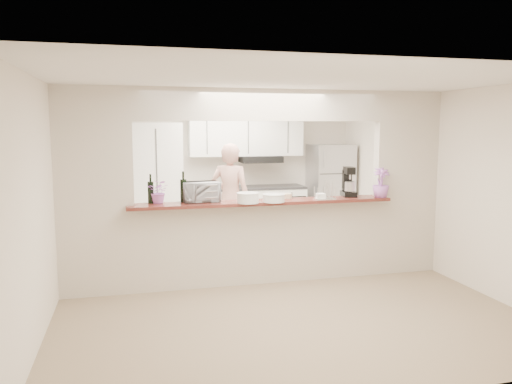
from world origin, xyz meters
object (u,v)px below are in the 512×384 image
object	(u,v)px
toaster_oven	(201,192)
stand_mixer	(348,183)
person	(230,199)
refrigerator	(330,189)

from	to	relation	value
toaster_oven	stand_mixer	bearing A→B (deg)	-4.50
toaster_oven	person	xyz separation A→B (m)	(0.69, 1.54, -0.33)
person	stand_mixer	bearing A→B (deg)	160.49
stand_mixer	toaster_oven	bearing A→B (deg)	-179.62
refrigerator	person	bearing A→B (deg)	-153.80
toaster_oven	person	distance (m)	1.72
toaster_oven	person	world-z (taller)	person
toaster_oven	person	bearing A→B (deg)	61.10
stand_mixer	person	size ratio (longest dim) A/B	0.23
refrigerator	stand_mixer	bearing A→B (deg)	-107.58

